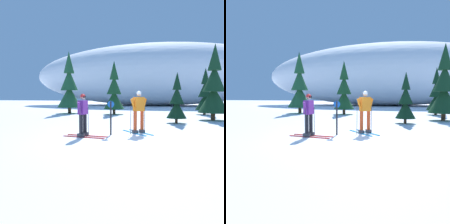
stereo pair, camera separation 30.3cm
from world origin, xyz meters
TOP-DOWN VIEW (x-y plane):
  - ground_plane at (0.00, 0.00)m, footprint 120.00×120.00m
  - skier_purple_jacket at (-1.39, -0.26)m, footprint 1.77×0.82m
  - skier_orange_jacket at (0.66, 1.02)m, footprint 1.48×1.61m
  - pine_tree_far_left at (-6.64, 10.52)m, footprint 2.17×2.17m
  - pine_tree_center_left at (-2.44, 10.45)m, footprint 1.79×1.79m
  - pine_tree_center at (2.48, 5.04)m, footprint 1.16×1.16m
  - pine_tree_center_right at (4.94, 7.18)m, footprint 1.93×1.93m
  - pine_tree_far_right at (5.21, 11.74)m, footprint 1.54×1.54m
  - snow_ridge_background at (0.02, 29.19)m, footprint 40.47×15.99m
  - trail_marker_post at (-0.42, 0.38)m, footprint 0.28×0.07m

SIDE VIEW (x-z plane):
  - ground_plane at x=0.00m, z-range 0.00..0.00m
  - trail_marker_post at x=-0.42m, z-range 0.10..1.51m
  - skier_purple_jacket at x=-1.39m, z-range 0.04..1.74m
  - skier_orange_jacket at x=0.66m, z-range 0.06..1.88m
  - pine_tree_center at x=2.48m, z-range -0.25..2.76m
  - pine_tree_far_right at x=5.21m, z-range -0.33..3.67m
  - pine_tree_center_left at x=-2.44m, z-range -0.38..4.25m
  - pine_tree_center_right at x=4.94m, z-range -0.41..4.59m
  - pine_tree_far_left at x=-6.64m, z-range -0.46..5.16m
  - snow_ridge_background at x=0.02m, z-range 0.00..10.03m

